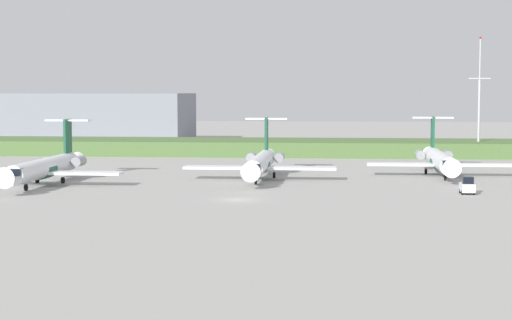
% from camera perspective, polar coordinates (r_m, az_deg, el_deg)
% --- Properties ---
extents(ground_plane, '(500.00, 500.00, 0.00)m').
position_cam_1_polar(ground_plane, '(136.80, 0.23, -1.06)').
color(ground_plane, '#9E9B96').
extents(grass_berm, '(320.00, 20.00, 3.04)m').
position_cam_1_polar(grass_berm, '(183.77, 1.55, 0.84)').
color(grass_berm, '#4C6B38').
rests_on(grass_berm, ground).
extents(regional_jet_second, '(22.81, 31.00, 9.00)m').
position_cam_1_polar(regional_jet_second, '(127.95, -13.54, -0.43)').
color(regional_jet_second, white).
rests_on(regional_jet_second, ground).
extents(regional_jet_third, '(22.81, 31.00, 9.00)m').
position_cam_1_polar(regional_jet_third, '(132.22, 0.31, -0.15)').
color(regional_jet_third, white).
rests_on(regional_jet_third, ground).
extents(regional_jet_fourth, '(22.81, 31.00, 9.00)m').
position_cam_1_polar(regional_jet_fourth, '(141.01, 11.85, 0.04)').
color(regional_jet_fourth, white).
rests_on(regional_jet_fourth, ground).
extents(antenna_mast, '(4.40, 0.50, 24.27)m').
position_cam_1_polar(antenna_mast, '(183.25, 14.32, 3.36)').
color(antenna_mast, '#B2B2B7').
rests_on(antenna_mast, ground).
extents(distant_hangar, '(54.79, 27.80, 12.73)m').
position_cam_1_polar(distant_hangar, '(231.05, -11.20, 2.71)').
color(distant_hangar, gray).
rests_on(distant_hangar, ground).
extents(baggage_tug, '(1.72, 3.20, 2.30)m').
position_cam_1_polar(baggage_tug, '(116.23, 13.60, -1.68)').
color(baggage_tug, silver).
rests_on(baggage_tug, ground).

